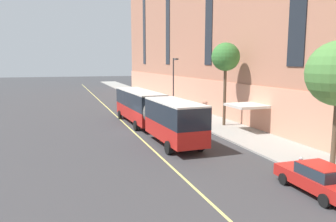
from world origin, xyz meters
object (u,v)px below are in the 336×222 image
parked_car_navy_3 (185,119)px  parked_car_champagne_1 (145,101)px  fire_hydrant (301,163)px  parked_car_red_2 (161,108)px  city_bus (151,110)px  street_lamp (174,80)px  parked_car_red_0 (318,179)px  street_tree_mid_block (226,58)px

parked_car_navy_3 → parked_car_champagne_1: bearing=90.0°
fire_hydrant → parked_car_red_2: bearing=93.9°
city_bus → parked_car_champagne_1: (4.13, 18.31, -1.33)m
city_bus → street_lamp: street_lamp is taller
parked_car_navy_3 → parked_car_red_0: bearing=-90.3°
city_bus → parked_car_red_2: size_ratio=4.25×
street_tree_mid_block → fire_hydrant: (-2.23, -14.18, -6.64)m
parked_car_red_0 → street_tree_mid_block: street_tree_mid_block is taller
street_lamp → parked_car_red_0: bearing=-93.7°
city_bus → street_tree_mid_block: bearing=-0.2°
parked_car_red_0 → parked_car_champagne_1: (0.12, 35.74, -0.00)m
city_bus → street_lamp: 11.58m
street_tree_mid_block → parked_car_red_0: bearing=-102.6°
parked_car_red_2 → parked_car_navy_3: bearing=-89.4°
parked_car_navy_3 → street_tree_mid_block: bearing=-20.3°
parked_car_red_0 → street_lamp: bearing=86.3°
parked_car_champagne_1 → parked_car_red_2: (-0.09, -8.46, 0.00)m
parked_car_red_2 → street_tree_mid_block: 12.36m
parked_car_red_0 → fire_hydrant: parked_car_red_0 is taller
street_lamp → fire_hydrant: bearing=-90.2°
parked_car_red_2 → parked_car_champagne_1: bearing=89.4°
street_lamp → parked_car_champagne_1: bearing=101.0°
parked_car_navy_3 → street_lamp: street_lamp is taller
parked_car_red_0 → fire_hydrant: size_ratio=6.69×
city_bus → parked_car_navy_3: city_bus is taller
city_bus → parked_car_navy_3: size_ratio=4.11×
parked_car_red_0 → fire_hydrant: bearing=62.5°
parked_car_red_0 → street_tree_mid_block: (3.90, 17.40, 6.34)m
parked_car_champagne_1 → fire_hydrant: 32.55m
parked_car_red_0 → parked_car_champagne_1: 35.74m
street_lamp → fire_hydrant: 24.28m
parked_car_navy_3 → street_lamp: bearing=78.7°
street_lamp → fire_hydrant: (-0.10, -23.95, -3.97)m
parked_car_champagne_1 → street_lamp: size_ratio=0.64×
parked_car_red_0 → parked_car_navy_3: same height
parked_car_navy_3 → fire_hydrant: parked_car_navy_3 is taller
parked_car_red_0 → parked_car_red_2: bearing=89.9°
parked_car_red_2 → fire_hydrant: parked_car_red_2 is taller
parked_car_navy_3 → street_tree_mid_block: size_ratio=0.56×
city_bus → parked_car_navy_3: bearing=18.5°
city_bus → fire_hydrant: 15.39m
city_bus → street_tree_mid_block: size_ratio=2.32×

